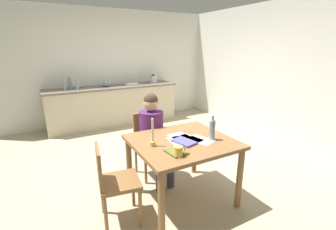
{
  "coord_description": "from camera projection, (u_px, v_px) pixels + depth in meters",
  "views": [
    {
      "loc": [
        -1.46,
        -3.06,
        1.79
      ],
      "look_at": [
        0.07,
        -0.26,
        0.85
      ],
      "focal_mm": 25.25,
      "sensor_mm": 36.0,
      "label": 1
    }
  ],
  "objects": [
    {
      "name": "kitchen_counter",
      "position": [
        114.0,
        105.0,
        5.52
      ],
      "size": [
        2.95,
        0.64,
        0.9
      ],
      "color": "beige",
      "rests_on": "ground"
    },
    {
      "name": "wine_glass_by_kettle",
      "position": [
        109.0,
        81.0,
        5.47
      ],
      "size": [
        0.07,
        0.07,
        0.15
      ],
      "color": "silver",
      "rests_on": "kitchen_counter"
    },
    {
      "name": "paper_envelope",
      "position": [
        181.0,
        137.0,
        2.76
      ],
      "size": [
        0.24,
        0.32,
        0.0
      ],
      "primitive_type": "cube",
      "rotation": [
        0.0,
        0.0,
        0.12
      ],
      "color": "white",
      "rests_on": "dining_table"
    },
    {
      "name": "wine_glass_back_left",
      "position": [
        105.0,
        81.0,
        5.43
      ],
      "size": [
        0.07,
        0.07,
        0.15
      ],
      "color": "silver",
      "rests_on": "kitchen_counter"
    },
    {
      "name": "wall_back",
      "position": [
        107.0,
        67.0,
        5.58
      ],
      "size": [
        5.2,
        0.12,
        2.6
      ],
      "primitive_type": "cube",
      "color": "silver",
      "rests_on": "ground"
    },
    {
      "name": "chair_at_table",
      "position": [
        149.0,
        141.0,
        3.33
      ],
      "size": [
        0.41,
        0.41,
        0.89
      ],
      "color": "olive",
      "rests_on": "ground"
    },
    {
      "name": "wine_bottle_on_table",
      "position": [
        212.0,
        130.0,
        2.65
      ],
      "size": [
        0.07,
        0.07,
        0.29
      ],
      "color": "#8C999E",
      "rests_on": "dining_table"
    },
    {
      "name": "bottle_wine_red",
      "position": [
        77.0,
        84.0,
        4.93
      ],
      "size": [
        0.07,
        0.07,
        0.27
      ],
      "color": "#8C999E",
      "rests_on": "kitchen_counter"
    },
    {
      "name": "stovetop_kettle",
      "position": [
        153.0,
        79.0,
        5.83
      ],
      "size": [
        0.18,
        0.18,
        0.22
      ],
      "color": "#B7BABF",
      "rests_on": "kitchen_counter"
    },
    {
      "name": "dining_table",
      "position": [
        182.0,
        149.0,
        2.71
      ],
      "size": [
        1.1,
        1.0,
        0.76
      ],
      "color": "olive",
      "rests_on": "ground"
    },
    {
      "name": "sink_unit",
      "position": [
        131.0,
        84.0,
        5.59
      ],
      "size": [
        0.36,
        0.36,
        0.24
      ],
      "color": "#B2B7BC",
      "rests_on": "kitchen_counter"
    },
    {
      "name": "bottle_oil",
      "position": [
        64.0,
        84.0,
        4.84
      ],
      "size": [
        0.06,
        0.06,
        0.29
      ],
      "color": "#8C999E",
      "rests_on": "kitchen_counter"
    },
    {
      "name": "paper_letter",
      "position": [
        189.0,
        139.0,
        2.7
      ],
      "size": [
        0.28,
        0.34,
        0.0
      ],
      "primitive_type": "cube",
      "rotation": [
        0.0,
        0.0,
        0.28
      ],
      "color": "white",
      "rests_on": "dining_table"
    },
    {
      "name": "mixing_bowl",
      "position": [
        106.0,
        85.0,
        5.33
      ],
      "size": [
        0.19,
        0.19,
        0.09
      ],
      "primitive_type": "ellipsoid",
      "color": "#668C99",
      "rests_on": "kitchen_counter"
    },
    {
      "name": "book_cookery",
      "position": [
        184.0,
        142.0,
        2.6
      ],
      "size": [
        0.23,
        0.29,
        0.02
      ],
      "primitive_type": "cube",
      "rotation": [
        0.0,
        0.0,
        0.26
      ],
      "color": "#5953B8",
      "rests_on": "dining_table"
    },
    {
      "name": "person_seated",
      "position": [
        154.0,
        132.0,
        3.16
      ],
      "size": [
        0.33,
        0.59,
        1.19
      ],
      "color": "#592666",
      "rests_on": "ground"
    },
    {
      "name": "paper_bill",
      "position": [
        180.0,
        141.0,
        2.65
      ],
      "size": [
        0.24,
        0.32,
        0.0
      ],
      "primitive_type": "cube",
      "rotation": [
        0.0,
        0.0,
        -0.12
      ],
      "color": "white",
      "rests_on": "dining_table"
    },
    {
      "name": "wine_glass_near_sink",
      "position": [
        113.0,
        80.0,
        5.51
      ],
      "size": [
        0.07,
        0.07,
        0.15
      ],
      "color": "silver",
      "rests_on": "kitchen_counter"
    },
    {
      "name": "book_magazine",
      "position": [
        176.0,
        152.0,
        2.36
      ],
      "size": [
        0.19,
        0.23,
        0.02
      ],
      "primitive_type": "cube",
      "rotation": [
        0.0,
        0.0,
        0.11
      ],
      "color": "olive",
      "rests_on": "dining_table"
    },
    {
      "name": "ground_plane",
      "position": [
        156.0,
        164.0,
        3.76
      ],
      "size": [
        5.2,
        5.2,
        0.04
      ],
      "primitive_type": "cube",
      "color": "tan"
    },
    {
      "name": "wall_right",
      "position": [
        276.0,
        72.0,
        4.59
      ],
      "size": [
        0.12,
        5.2,
        2.6
      ],
      "primitive_type": "cube",
      "color": "silver",
      "rests_on": "ground"
    },
    {
      "name": "candlestick",
      "position": [
        153.0,
        138.0,
        2.5
      ],
      "size": [
        0.06,
        0.06,
        0.31
      ],
      "color": "gold",
      "rests_on": "dining_table"
    },
    {
      "name": "coffee_mug",
      "position": [
        178.0,
        151.0,
        2.27
      ],
      "size": [
        0.13,
        0.09,
        0.1
      ],
      "color": "#F2CC4C",
      "rests_on": "dining_table"
    },
    {
      "name": "paper_receipt",
      "position": [
        200.0,
        140.0,
        2.68
      ],
      "size": [
        0.3,
        0.35,
        0.0
      ],
      "primitive_type": "cube",
      "rotation": [
        0.0,
        0.0,
        0.36
      ],
      "color": "white",
      "rests_on": "dining_table"
    },
    {
      "name": "wine_glass_back_right",
      "position": [
        100.0,
        81.0,
        5.37
      ],
      "size": [
        0.07,
        0.07,
        0.15
      ],
      "color": "silver",
      "rests_on": "kitchen_counter"
    },
    {
      "name": "bottle_vinegar",
      "position": [
        70.0,
        84.0,
        4.99
      ],
      "size": [
        0.08,
        0.08,
        0.27
      ],
      "color": "#8C999E",
      "rests_on": "kitchen_counter"
    },
    {
      "name": "chair_side_empty",
      "position": [
        113.0,
        181.0,
        2.39
      ],
      "size": [
        0.45,
        0.45,
        0.86
      ],
      "color": "olive",
      "rests_on": "ground"
    }
  ]
}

